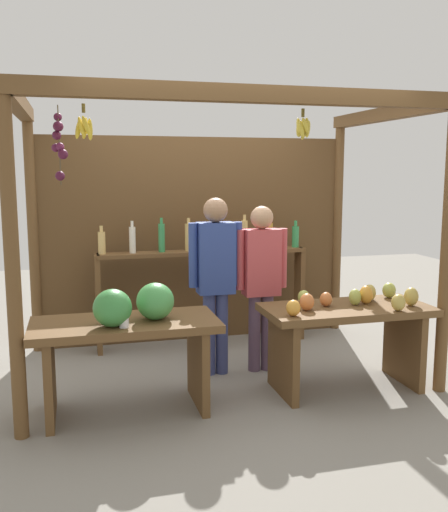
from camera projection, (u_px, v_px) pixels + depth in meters
The scene contains 7 objects.
ground_plane at pixel (219, 368), 5.24m from camera, with size 12.00×12.00×0.00m, color gray.
market_stall at pixel (206, 215), 5.49m from camera, with size 3.41×2.08×2.40m.
fruit_counter_left at pixel (128, 333), 4.20m from camera, with size 1.38×0.64×0.98m.
fruit_counter_right at pixel (348, 324), 4.68m from camera, with size 1.38×0.64×0.86m.
bottle_shelf_unit at pixel (204, 268), 5.83m from camera, with size 2.19×0.22×1.36m.
vendor_man at pixel (216, 270), 4.97m from camera, with size 0.48×0.21×1.58m.
vendor_woman at pixel (261, 274), 5.07m from camera, with size 0.48×0.20×1.50m.
Camera 1 is at (-1.23, -4.88, 1.81)m, focal length 39.75 mm.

